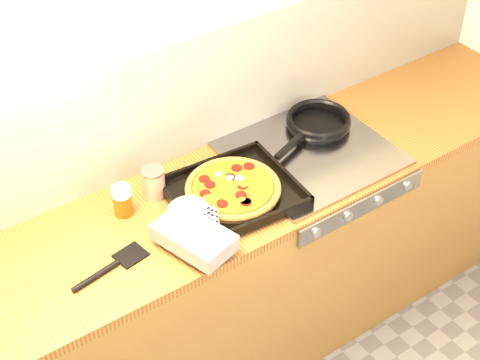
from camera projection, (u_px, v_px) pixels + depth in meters
room_shell at (170, 104)px, 2.70m from camera, size 3.20×3.20×3.20m
counter_run at (217, 281)px, 2.97m from camera, size 3.20×0.62×0.90m
stovetop at (310, 153)px, 2.87m from camera, size 0.60×0.56×0.02m
pizza_on_tray at (221, 201)px, 2.60m from camera, size 0.60×0.50×0.08m
frying_pan at (318, 122)px, 2.98m from camera, size 0.46×0.34×0.04m
tomato_can at (154, 183)px, 2.65m from camera, size 0.10×0.10×0.12m
juice_glass at (122, 201)px, 2.58m from camera, size 0.08×0.08×0.12m
wooden_spoon at (231, 157)px, 2.85m from camera, size 0.30×0.11×0.02m
black_spatula at (111, 267)px, 2.41m from camera, size 0.29×0.10×0.02m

